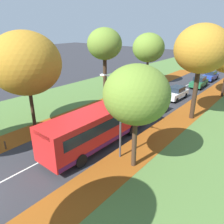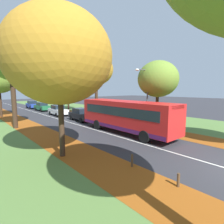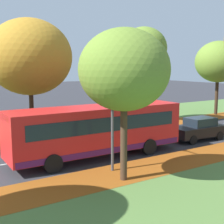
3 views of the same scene
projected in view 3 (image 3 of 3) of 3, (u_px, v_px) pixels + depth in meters
grass_verge_left at (131, 117)px, 32.61m from camera, size 12.00×90.00×0.01m
leaf_litter_left at (105, 131)px, 25.58m from camera, size 2.80×60.00×0.00m
leaf_litter_right at (188, 159)px, 17.90m from camera, size 2.80×60.00×0.00m
road_centre_line at (199, 132)px, 24.93m from camera, size 0.12×80.00×0.01m
tree_left_near at (30, 57)px, 22.50m from camera, size 6.13×6.13×8.68m
tree_left_mid at (144, 49)px, 28.17m from camera, size 4.20×4.20×8.77m
tree_left_far at (218, 62)px, 33.32m from camera, size 4.90×4.90×7.92m
tree_right_near at (124, 70)px, 13.87m from camera, size 4.12×4.12×6.97m
streetlamp_right at (109, 97)px, 15.61m from camera, size 1.89×0.28×6.00m
bus at (97, 128)px, 18.00m from camera, size 2.73×10.42×2.98m
car_black_lead at (199, 129)px, 22.33m from camera, size 1.91×4.26×1.62m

